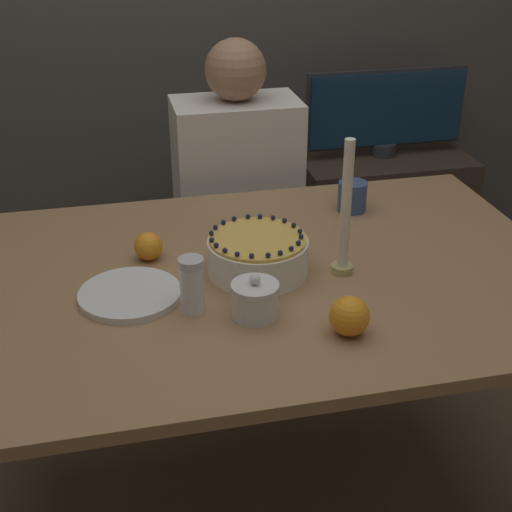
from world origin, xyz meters
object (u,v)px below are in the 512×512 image
(cake, at_px, (256,254))
(tv_monitor, at_px, (386,111))
(sugar_bowl, at_px, (255,300))
(sugar_shaker, at_px, (192,285))
(candle, at_px, (345,219))
(person_man_blue_shirt, at_px, (238,237))

(cake, bearing_deg, tv_monitor, 55.32)
(sugar_bowl, relative_size, sugar_shaker, 0.80)
(candle, bearing_deg, cake, 167.13)
(sugar_shaker, bearing_deg, tv_monitor, 53.15)
(cake, bearing_deg, person_man_blue_shirt, 82.46)
(candle, height_order, tv_monitor, candle)
(cake, distance_m, person_man_blue_shirt, 0.76)
(sugar_bowl, bearing_deg, cake, 76.66)
(sugar_shaker, distance_m, candle, 0.39)
(sugar_bowl, height_order, candle, candle)
(candle, height_order, person_man_blue_shirt, person_man_blue_shirt)
(sugar_shaker, bearing_deg, candle, 14.46)
(candle, distance_m, tv_monitor, 1.33)
(cake, xyz_separation_m, sugar_bowl, (-0.05, -0.19, -0.01))
(sugar_shaker, height_order, person_man_blue_shirt, person_man_blue_shirt)
(candle, bearing_deg, person_man_blue_shirt, 98.46)
(cake, xyz_separation_m, candle, (0.20, -0.05, 0.09))
(cake, xyz_separation_m, tv_monitor, (0.79, 1.14, -0.03))
(sugar_bowl, bearing_deg, sugar_shaker, 159.40)
(sugar_bowl, height_order, tv_monitor, tv_monitor)
(sugar_shaker, bearing_deg, cake, 39.48)
(cake, relative_size, candle, 0.72)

